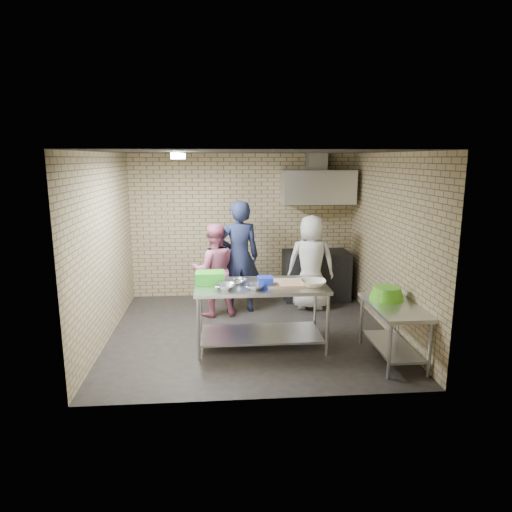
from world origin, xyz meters
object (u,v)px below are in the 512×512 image
Objects in this scene: stove at (316,275)px; man_navy at (239,257)px; blue_tub at (265,282)px; prep_table at (261,315)px; bottle_red at (318,190)px; woman_white at (311,262)px; woman_pink at (214,270)px; side_counter at (393,332)px; bottle_green at (339,191)px; green_crate at (210,278)px; green_basin at (387,293)px.

man_navy is at bearing -156.69° from stove.
man_navy is (-0.28, 1.65, -0.01)m from blue_tub.
bottle_red is (1.29, 2.42, 1.58)m from prep_table.
blue_tub reaches higher than stove.
bottle_red is at bearing -99.82° from woman_white.
stove is 0.62× the size of man_navy.
blue_tub is 0.13× the size of woman_pink.
bottle_red is 2.05m from man_navy.
side_counter is 3.44m from bottle_red.
woman_white is (-0.66, -0.80, -1.18)m from bottle_green.
woman_white reaches higher than green_crate.
side_counter is 8.00× the size of bottle_green.
bottle_green is at bearing 89.58° from green_basin.
woman_pink reaches higher than stove.
green_basin is (-0.02, 0.25, 0.46)m from side_counter.
bottle_red is (-0.40, 2.99, 1.65)m from side_counter.
green_crate is 0.21× the size of man_navy.
woman_white is at bearing 106.83° from side_counter.
bottle_green is 2.36m from man_navy.
prep_table is 3.34m from bottle_green.
green_basin is 3.07× the size of bottle_green.
woman_white reaches higher than woman_pink.
blue_tub is 3.00m from bottle_red.
prep_table is at bearing 169.20° from green_basin.
green_crate is 0.78m from blue_tub.
green_crate is 3.22m from bottle_red.
prep_table is at bearing 65.97° from woman_white.
side_counter is at bearing -85.43° from green_basin.
side_counter is (1.69, -0.57, -0.08)m from prep_table.
woman_pink is at bearing 16.53° from woman_white.
green_crate is 1.28m from woman_pink.
man_navy is (-1.92, 2.12, 0.59)m from side_counter.
bottle_green reaches higher than woman_white.
bottle_red reaches higher than blue_tub.
woman_white reaches higher than blue_tub.
bottle_green is 0.08× the size of man_navy.
bottle_red is at bearing 97.62° from side_counter.
bottle_green is at bearing 43.90° from green_crate.
bottle_red is at bearing -157.95° from man_navy.
prep_table reaches higher than stove.
man_navy is at bearing 132.28° from side_counter.
side_counter is 2.33m from woman_white.
green_crate is 0.88× the size of green_basin.
man_navy is (-1.92, -0.87, -1.05)m from bottle_green.
green_basin is (1.67, -0.32, 0.38)m from prep_table.
bottle_green is (0.40, 0.00, -0.01)m from bottle_red.
bottle_green is at bearing -163.36° from man_navy.
green_crate is at bearing -130.88° from bottle_red.
green_crate is at bearing 79.04° from woman_pink.
man_navy reaches higher than side_counter.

